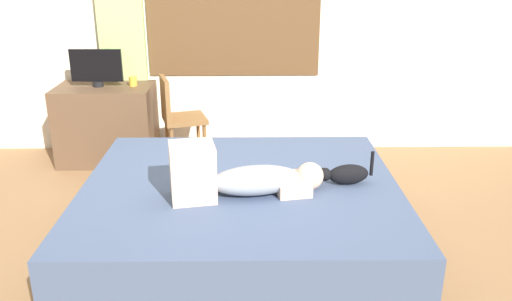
# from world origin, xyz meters

# --- Properties ---
(ground_plane) EXTENTS (16.00, 16.00, 0.00)m
(ground_plane) POSITION_xyz_m (0.00, 0.00, 0.00)
(ground_plane) COLOR olive
(back_wall_with_window) EXTENTS (6.40, 0.14, 2.90)m
(back_wall_with_window) POSITION_xyz_m (-0.00, 2.26, 1.45)
(back_wall_with_window) COLOR silver
(back_wall_with_window) RESTS_ON ground
(bed) EXTENTS (2.06, 1.88, 0.53)m
(bed) POSITION_xyz_m (0.07, 0.07, 0.26)
(bed) COLOR brown
(bed) RESTS_ON ground
(person_lying) EXTENTS (0.94, 0.41, 0.34)m
(person_lying) POSITION_xyz_m (0.07, -0.10, 0.65)
(person_lying) COLOR #8C939E
(person_lying) RESTS_ON bed
(cat) EXTENTS (0.36, 0.14, 0.21)m
(cat) POSITION_xyz_m (0.74, 0.05, 0.60)
(cat) COLOR black
(cat) RESTS_ON bed
(desk) EXTENTS (0.90, 0.56, 0.74)m
(desk) POSITION_xyz_m (-1.25, 1.87, 0.37)
(desk) COLOR brown
(desk) RESTS_ON ground
(tv_monitor) EXTENTS (0.48, 0.10, 0.35)m
(tv_monitor) POSITION_xyz_m (-1.29, 1.87, 0.92)
(tv_monitor) COLOR black
(tv_monitor) RESTS_ON desk
(cup) EXTENTS (0.07, 0.07, 0.09)m
(cup) POSITION_xyz_m (-0.97, 1.89, 0.78)
(cup) COLOR gold
(cup) RESTS_ON desk
(chair_by_desk) EXTENTS (0.47, 0.47, 0.86)m
(chair_by_desk) POSITION_xyz_m (-0.55, 1.71, 0.51)
(chair_by_desk) COLOR brown
(chair_by_desk) RESTS_ON ground
(curtain_left) EXTENTS (0.44, 0.06, 2.64)m
(curtain_left) POSITION_xyz_m (-1.10, 2.15, 1.32)
(curtain_left) COLOR #ADCC75
(curtain_left) RESTS_ON ground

